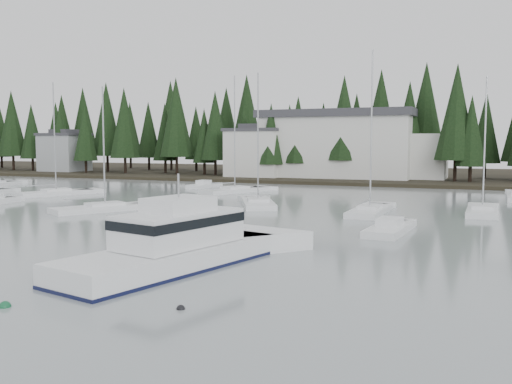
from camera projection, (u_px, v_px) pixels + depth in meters
far_shore_land at (383, 176)px, 105.36m from camera, size 240.00×54.00×1.00m
conifer_treeline at (372, 179)px, 95.23m from camera, size 200.00×22.00×20.00m
house_west at (256, 152)px, 95.21m from camera, size 9.54×7.42×8.75m
house_far_west at (65, 151)px, 113.02m from camera, size 8.48×7.42×8.25m
harbor_inn at (350, 145)px, 92.48m from camera, size 29.50×11.50×10.90m
cabin_cruiser_center at (173, 252)px, 28.01m from camera, size 6.66×13.06×5.37m
sailboat_2 at (482, 213)px, 49.27m from camera, size 2.51×8.01×12.30m
sailboat_5 at (258, 205)px, 55.58m from camera, size 6.52×9.16×13.38m
sailboat_7 at (235, 192)px, 70.31m from camera, size 6.40×9.68×14.82m
sailboat_8 at (105, 210)px, 51.47m from camera, size 7.01×9.63×11.68m
sailboat_10 at (370, 212)px, 49.53m from camera, size 2.57×8.91×14.58m
sailboat_11 at (56, 194)px, 66.88m from camera, size 6.26×9.13×13.64m
runabout_1 at (390, 231)px, 39.01m from camera, size 2.65×7.01×1.42m
runabout_3 at (204, 187)px, 78.05m from camera, size 2.50×5.94×1.42m
mooring_buoy_green at (5, 307)px, 21.40m from camera, size 0.46×0.46×0.46m
mooring_buoy_dark at (181, 309)px, 21.12m from camera, size 0.33×0.33×0.33m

